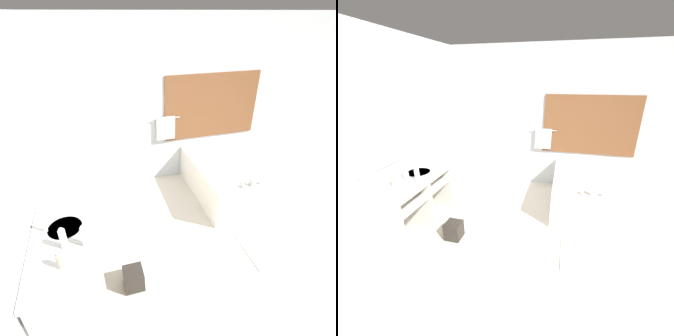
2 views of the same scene
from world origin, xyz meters
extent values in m
plane|color=beige|center=(0.00, 0.00, 0.00)|extent=(16.00, 16.00, 0.00)
cube|color=silver|center=(0.00, 2.23, 1.35)|extent=(7.40, 0.06, 2.70)
cube|color=brown|center=(0.54, 2.19, 1.28)|extent=(1.70, 0.02, 1.10)
cylinder|color=silver|center=(-0.30, 2.16, 1.15)|extent=(0.50, 0.02, 0.02)
cube|color=beige|center=(-0.30, 2.15, 0.98)|extent=(0.32, 0.04, 0.40)
cube|color=silver|center=(-2.23, 0.00, 1.35)|extent=(0.06, 7.40, 2.70)
cube|color=#B2C1CC|center=(-2.19, 0.10, 1.55)|extent=(0.02, 1.10, 1.10)
cube|color=silver|center=(-1.88, 0.10, 0.83)|extent=(0.63, 1.23, 0.05)
cube|color=silver|center=(-1.88, 0.10, 0.62)|extent=(0.59, 1.17, 0.02)
cylinder|color=white|center=(-1.88, 0.29, 0.78)|extent=(0.33, 0.33, 0.14)
cube|color=silver|center=(-1.88, -0.50, 0.40)|extent=(0.58, 0.04, 0.80)
cube|color=silver|center=(-1.88, 0.10, 0.40)|extent=(0.58, 0.04, 0.80)
cube|color=silver|center=(-1.88, 0.70, 0.40)|extent=(0.58, 0.04, 0.80)
cylinder|color=beige|center=(-1.83, -0.21, 0.69)|extent=(0.13, 0.34, 0.13)
cylinder|color=beige|center=(-1.83, 0.41, 0.69)|extent=(0.13, 0.34, 0.13)
cylinder|color=silver|center=(-2.05, 0.29, 0.86)|extent=(0.04, 0.04, 0.02)
cylinder|color=silver|center=(-2.05, 0.29, 0.95)|extent=(0.02, 0.02, 0.16)
cube|color=silver|center=(-2.01, 0.29, 1.02)|extent=(0.07, 0.01, 0.01)
cube|color=silver|center=(0.54, 1.41, 0.29)|extent=(1.09, 1.56, 0.58)
ellipsoid|color=white|center=(0.54, 1.41, 0.43)|extent=(0.79, 1.12, 0.30)
cube|color=silver|center=(0.54, 0.73, 0.64)|extent=(0.04, 0.07, 0.12)
sphere|color=silver|center=(0.40, 0.73, 0.61)|extent=(0.06, 0.06, 0.06)
sphere|color=silver|center=(0.68, 0.73, 0.61)|extent=(0.06, 0.06, 0.06)
cylinder|color=silver|center=(-1.68, -0.01, 0.96)|extent=(0.06, 0.06, 0.21)
cylinder|color=white|center=(-1.68, -0.01, 1.07)|extent=(0.03, 0.03, 0.02)
cylinder|color=silver|center=(-1.86, 0.02, 0.96)|extent=(0.06, 0.06, 0.21)
cylinder|color=white|center=(-1.86, 0.02, 1.07)|extent=(0.03, 0.03, 0.02)
cylinder|color=gray|center=(-1.89, -0.19, 0.92)|extent=(0.05, 0.05, 0.14)
cylinder|color=silver|center=(-1.89, -0.19, 1.01)|extent=(0.02, 0.02, 0.03)
cube|color=#2D2823|center=(-1.28, 0.07, 0.12)|extent=(0.22, 0.22, 0.24)
cube|color=white|center=(0.47, 0.13, 0.01)|extent=(0.55, 0.66, 0.02)
camera|label=1|loc=(-1.45, -1.83, 2.69)|focal=28.00mm
camera|label=2|loc=(0.08, -2.26, 2.10)|focal=24.00mm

